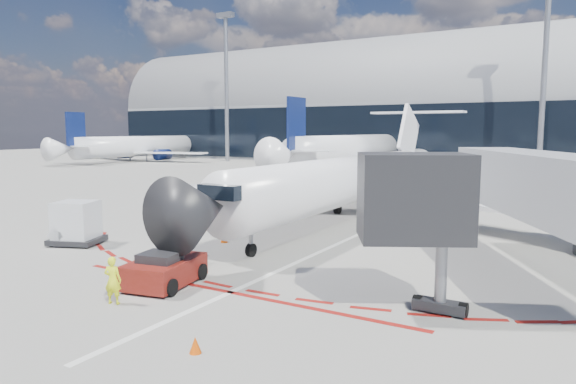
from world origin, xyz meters
The scene contains 15 objects.
ground centered at (0.00, 0.00, 0.00)m, with size 260.00×260.00×0.00m, color slate.
apron_centerline centered at (0.00, 2.00, 0.01)m, with size 0.25×40.00×0.01m, color silver.
apron_stop_bar centered at (0.00, -11.50, 0.01)m, with size 14.00×0.25×0.01m, color maroon.
terminal_building centered at (0.00, 64.97, 8.52)m, with size 150.00×24.15×24.00m.
jet_bridge centered at (9.79, -3.01, 3.01)m, with size 10.03×15.20×4.90m.
light_mast_west centered at (-45.00, 48.00, 12.50)m, with size 0.70×0.70×25.00m, color gray.
light_mast_centre centered at (5.00, 48.00, 12.50)m, with size 0.70×0.70×25.00m, color gray.
regional_jet centered at (-2.24, 4.18, 2.56)m, with size 24.86×30.65×7.68m.
pushback_tug centered at (-2.60, -12.00, 0.55)m, with size 2.52×4.91×1.25m.
ramp_worker centered at (-2.58, -14.34, 0.78)m, with size 0.57×0.37×1.56m, color #EFFF1A.
uld_container centered at (-11.05, -9.23, 1.05)m, with size 2.80×2.60×2.12m.
safety_cone_left centered at (-5.05, -5.26, 0.25)m, with size 0.37×0.37×0.51m, color #D54804.
safety_cone_right centered at (2.15, -15.86, 0.22)m, with size 0.31×0.31×0.43m, color #D54804.
bg_airliner_0 centered at (-59.36, 41.54, 5.21)m, with size 32.21×34.11×10.42m, color white, non-canonical shape.
bg_airliner_1 centered at (-17.48, 39.21, 5.71)m, with size 35.30×37.38×11.42m, color white, non-canonical shape.
Camera 1 is at (10.40, -25.34, 5.60)m, focal length 32.00 mm.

